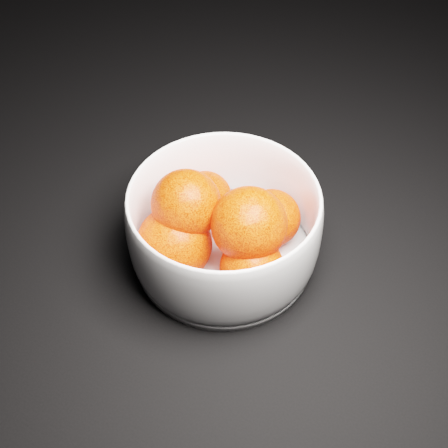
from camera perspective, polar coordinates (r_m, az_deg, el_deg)
The scene contains 3 objects.
ground at distance 0.70m, azimuth 18.53°, elevation -2.20°, with size 3.00×3.00×0.00m, color black.
bowl at distance 0.62m, azimuth -0.00°, elevation -0.29°, with size 0.19×0.19×0.09m.
orange_pile at distance 0.61m, azimuth -0.55°, elevation -0.31°, with size 0.15×0.15×0.11m.
Camera 1 is at (0.04, -0.48, 0.51)m, focal length 50.00 mm.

